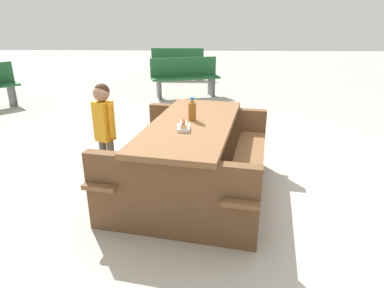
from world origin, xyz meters
TOP-DOWN VIEW (x-y plane):
  - ground_plane at (0.00, 0.00)m, footprint 30.00×30.00m
  - picnic_table at (0.00, 0.00)m, footprint 2.03×1.71m
  - soda_bottle at (-0.07, 0.00)m, footprint 0.08×0.08m
  - hotdog_tray at (0.22, -0.07)m, footprint 0.19×0.12m
  - child_in_coat at (-0.18, -0.91)m, footprint 0.21×0.25m
  - park_bench_near at (-4.37, -0.32)m, footprint 0.81×1.55m
  - park_bench_far at (-6.61, -0.67)m, footprint 0.42×1.51m

SIDE VIEW (x-z plane):
  - ground_plane at x=0.00m, z-range 0.00..0.00m
  - picnic_table at x=0.00m, z-range 0.07..0.82m
  - park_bench_near at x=-4.37m, z-range 0.02..0.87m
  - park_bench_far at x=-6.61m, z-range 0.02..0.87m
  - child_in_coat at x=-0.18m, z-range 0.15..1.23m
  - hotdog_tray at x=0.22m, z-range 0.74..0.82m
  - soda_bottle at x=-0.07m, z-range 0.74..0.97m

